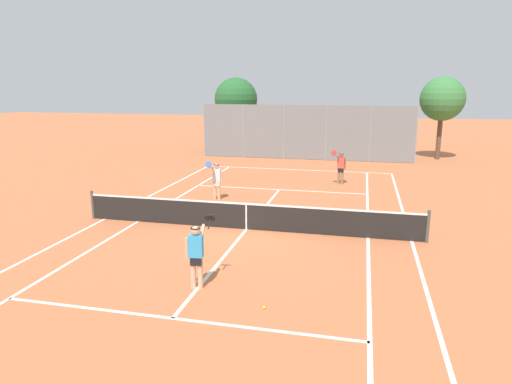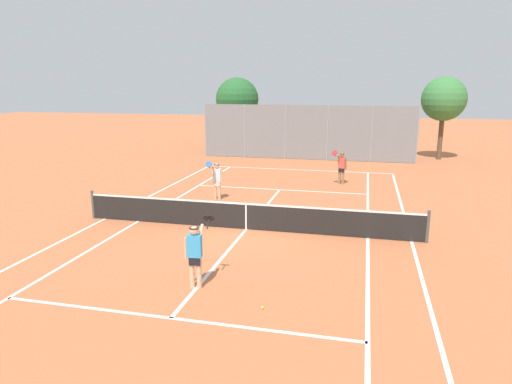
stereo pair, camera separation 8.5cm
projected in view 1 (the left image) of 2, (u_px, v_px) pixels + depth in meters
name	position (u px, v px, depth m)	size (l,w,h in m)	color
ground_plane	(246.00, 229.00, 15.88)	(120.00, 120.00, 0.00)	#BC663D
court_line_markings	(246.00, 229.00, 15.88)	(11.10, 23.90, 0.01)	white
tennis_net	(246.00, 215.00, 15.77)	(12.00, 0.10, 1.07)	#474C47
player_near_side	(196.00, 252.00, 11.10)	(0.60, 0.79, 1.77)	#D8A884
player_far_left	(217.00, 179.00, 19.84)	(0.58, 0.80, 1.77)	#D8A884
player_far_right	(341.00, 166.00, 23.01)	(0.77, 0.71, 1.77)	#936B4C
loose_tennis_ball_1	(264.00, 308.00, 10.23)	(0.07, 0.07, 0.07)	#D1DB33
loose_tennis_ball_2	(237.00, 174.00, 25.76)	(0.07, 0.07, 0.07)	#D1DB33
back_fence	(305.00, 132.00, 30.50)	(14.28, 0.08, 3.66)	gray
tree_behind_left	(236.00, 100.00, 34.20)	(3.21, 3.21, 5.49)	brown
tree_behind_right	(443.00, 100.00, 30.23)	(2.91, 2.91, 5.48)	brown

